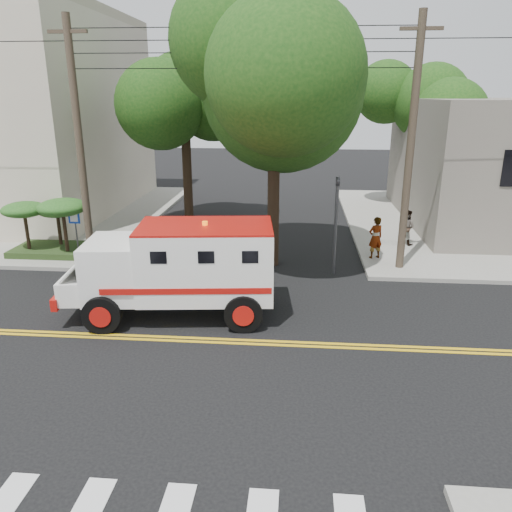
{
  "coord_description": "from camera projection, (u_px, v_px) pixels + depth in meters",
  "views": [
    {
      "loc": [
        2.45,
        -11.97,
        6.36
      ],
      "look_at": [
        1.18,
        2.6,
        1.6
      ],
      "focal_mm": 35.0,
      "sensor_mm": 36.0,
      "label": 1
    }
  ],
  "objects": [
    {
      "name": "ground",
      "position": [
        204.0,
        340.0,
        13.51
      ],
      "size": [
        100.0,
        100.0,
        0.0
      ],
      "primitive_type": "plane",
      "color": "black",
      "rests_on": "ground"
    },
    {
      "name": "sidewalk_nw",
      "position": [
        7.0,
        214.0,
        27.39
      ],
      "size": [
        17.0,
        17.0,
        0.15
      ],
      "primitive_type": "cube",
      "color": "gray",
      "rests_on": "ground"
    },
    {
      "name": "utility_pole_left",
      "position": [
        80.0,
        147.0,
        18.26
      ],
      "size": [
        0.28,
        0.28,
        9.0
      ],
      "primitive_type": "cylinder",
      "color": "#382D23",
      "rests_on": "ground"
    },
    {
      "name": "utility_pole_right",
      "position": [
        410.0,
        150.0,
        17.47
      ],
      "size": [
        0.28,
        0.28,
        9.0
      ],
      "primitive_type": "cylinder",
      "color": "#382D23",
      "rests_on": "ground"
    },
    {
      "name": "tree_main",
      "position": [
        287.0,
        68.0,
        17.0
      ],
      "size": [
        6.08,
        5.7,
        9.85
      ],
      "color": "black",
      "rests_on": "ground"
    },
    {
      "name": "tree_left",
      "position": [
        190.0,
        108.0,
        23.12
      ],
      "size": [
        4.48,
        4.2,
        7.7
      ],
      "color": "black",
      "rests_on": "ground"
    },
    {
      "name": "tree_right",
      "position": [
        425.0,
        99.0,
        25.84
      ],
      "size": [
        4.8,
        4.5,
        8.2
      ],
      "color": "black",
      "rests_on": "ground"
    },
    {
      "name": "traffic_signal",
      "position": [
        336.0,
        215.0,
        17.81
      ],
      "size": [
        0.15,
        0.18,
        3.6
      ],
      "color": "#3F3F42",
      "rests_on": "ground"
    },
    {
      "name": "accessibility_sign",
      "position": [
        76.0,
        228.0,
        19.44
      ],
      "size": [
        0.45,
        0.1,
        2.02
      ],
      "color": "#3F3F42",
      "rests_on": "ground"
    },
    {
      "name": "palm_planter",
      "position": [
        50.0,
        218.0,
        19.89
      ],
      "size": [
        3.52,
        2.63,
        2.36
      ],
      "color": "#1E3314",
      "rests_on": "sidewalk_nw"
    },
    {
      "name": "armored_truck",
      "position": [
        179.0,
        265.0,
        14.56
      ],
      "size": [
        6.36,
        3.03,
        2.8
      ],
      "rotation": [
        0.0,
        0.0,
        0.11
      ],
      "color": "white",
      "rests_on": "ground"
    },
    {
      "name": "pedestrian_a",
      "position": [
        375.0,
        238.0,
        19.6
      ],
      "size": [
        0.72,
        0.62,
        1.67
      ],
      "primitive_type": "imported",
      "rotation": [
        0.0,
        0.0,
        3.58
      ],
      "color": "gray",
      "rests_on": "sidewalk_ne"
    },
    {
      "name": "pedestrian_b",
      "position": [
        406.0,
        227.0,
        21.44
      ],
      "size": [
        0.93,
        0.92,
        1.52
      ],
      "primitive_type": "imported",
      "rotation": [
        0.0,
        0.0,
        2.43
      ],
      "color": "gray",
      "rests_on": "sidewalk_ne"
    }
  ]
}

